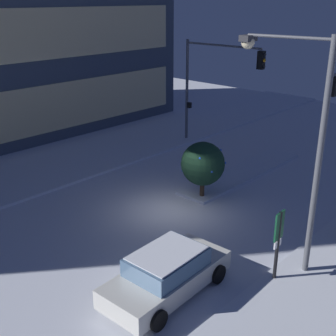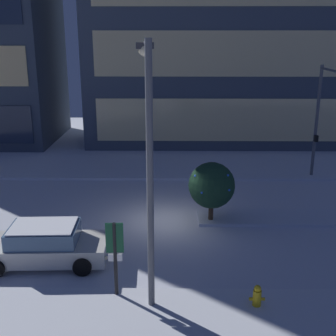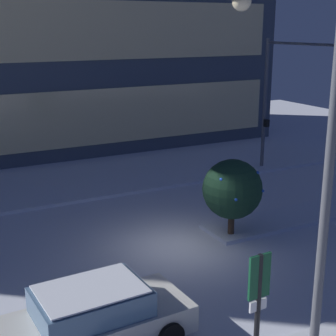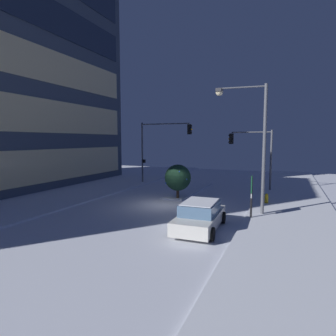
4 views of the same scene
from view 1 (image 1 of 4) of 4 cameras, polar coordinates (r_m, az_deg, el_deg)
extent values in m
plane|color=silver|center=(20.07, 0.49, -5.56)|extent=(52.00, 52.00, 0.00)
cube|color=silver|center=(25.96, -13.20, 0.41)|extent=(52.00, 5.20, 0.14)
cube|color=silver|center=(24.50, 9.56, -0.58)|extent=(9.00, 1.80, 0.14)
cube|color=#F9E09E|center=(30.74, -12.09, 8.05)|extent=(18.05, 0.10, 3.06)
cube|color=#F9E09E|center=(30.07, -12.78, 16.59)|extent=(18.05, 0.10, 3.06)
cube|color=silver|center=(14.77, -0.15, -13.94)|extent=(4.63, 2.09, 0.66)
cube|color=slate|center=(14.43, -0.15, -11.96)|extent=(2.53, 1.82, 0.60)
cube|color=white|center=(14.25, -0.15, -10.83)|extent=(2.34, 1.69, 0.04)
sphere|color=#F9E5B2|center=(16.63, 3.41, -9.72)|extent=(0.16, 0.16, 0.16)
sphere|color=#F9E5B2|center=(16.00, 7.16, -11.22)|extent=(0.16, 0.16, 0.16)
cylinder|color=black|center=(16.35, 0.80, -10.96)|extent=(0.67, 0.25, 0.66)
cylinder|color=black|center=(15.40, 6.39, -13.36)|extent=(0.67, 0.25, 0.66)
cylinder|color=black|center=(14.58, -7.12, -15.65)|extent=(0.67, 0.25, 0.66)
cylinder|color=black|center=(13.50, -1.33, -18.94)|extent=(0.67, 0.25, 0.66)
cylinder|color=#565960|center=(29.24, 2.45, 9.80)|extent=(0.18, 0.18, 6.55)
cylinder|color=#565960|center=(27.13, 7.00, 15.35)|extent=(0.12, 5.36, 0.12)
cube|color=black|center=(25.71, 11.87, 13.41)|extent=(0.32, 0.36, 1.00)
sphere|color=black|center=(25.58, 12.29, 14.06)|extent=(0.20, 0.20, 0.20)
sphere|color=orange|center=(25.62, 12.24, 13.35)|extent=(0.20, 0.20, 0.20)
sphere|color=black|center=(25.66, 12.18, 12.64)|extent=(0.20, 0.20, 0.20)
cube|color=black|center=(29.29, 2.75, 8.07)|extent=(0.20, 0.24, 0.36)
cube|color=black|center=(24.16, 20.42, 9.80)|extent=(0.32, 0.36, 1.00)
sphere|color=black|center=(24.18, 20.10, 10.62)|extent=(0.20, 0.20, 0.20)
sphere|color=orange|center=(24.24, 20.01, 9.88)|extent=(0.20, 0.20, 0.20)
sphere|color=black|center=(24.29, 19.91, 9.14)|extent=(0.20, 0.20, 0.20)
cylinder|color=#565960|center=(14.85, 18.73, 0.27)|extent=(0.20, 0.20, 8.02)
cylinder|color=#565960|center=(14.51, 15.28, 15.91)|extent=(0.36, 2.76, 0.10)
cube|color=#333338|center=(15.11, 10.26, 16.10)|extent=(0.56, 0.36, 0.20)
sphere|color=#F9E5B2|center=(15.12, 10.23, 15.61)|extent=(0.44, 0.44, 0.44)
cylinder|color=black|center=(15.27, 13.84, -9.90)|extent=(0.12, 0.12, 2.61)
cube|color=#144C2D|center=(14.87, 14.11, -7.22)|extent=(0.55, 0.09, 0.98)
cube|color=white|center=(15.20, 13.88, -9.45)|extent=(0.44, 0.07, 0.24)
cylinder|color=#473323|center=(21.20, 4.39, -2.78)|extent=(0.22, 0.22, 0.89)
sphere|color=#193823|center=(20.70, 4.49, 0.55)|extent=(2.06, 2.06, 2.06)
sphere|color=blue|center=(19.70, 4.09, 1.25)|extent=(0.10, 0.10, 0.10)
sphere|color=blue|center=(21.43, 2.66, 1.39)|extent=(0.10, 0.10, 0.10)
sphere|color=blue|center=(20.95, 1.87, -0.35)|extent=(0.10, 0.10, 0.10)
sphere|color=blue|center=(19.82, 5.65, -0.50)|extent=(0.10, 0.10, 0.10)
sphere|color=blue|center=(20.66, 6.78, 2.30)|extent=(0.10, 0.10, 0.10)
sphere|color=blue|center=(20.75, 7.36, 0.66)|extent=(0.10, 0.10, 0.10)
camera|label=2|loc=(14.86, 67.71, 4.47)|focal=46.59mm
camera|label=3|loc=(6.09, 54.10, -6.40)|focal=54.33mm
camera|label=4|loc=(7.89, -83.73, -33.61)|focal=30.08mm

